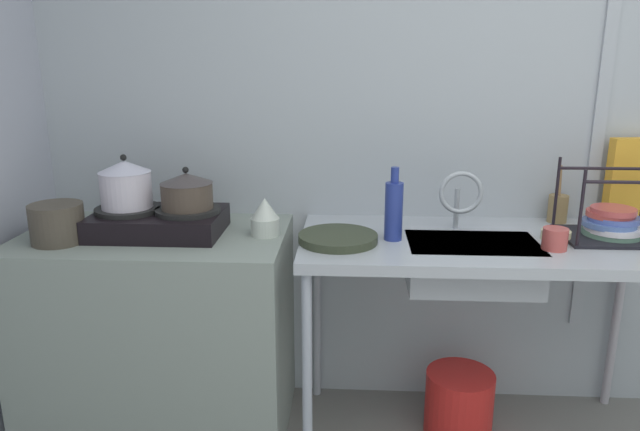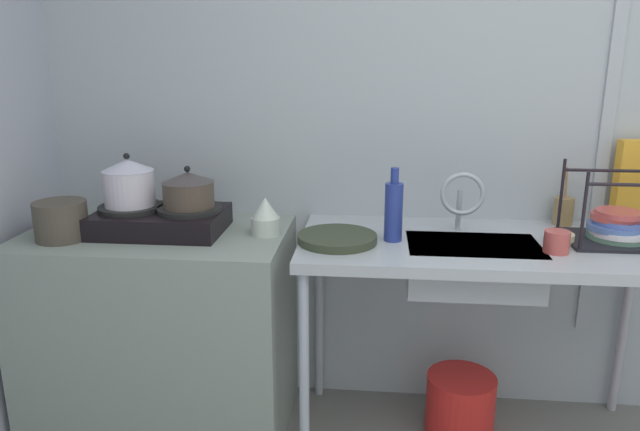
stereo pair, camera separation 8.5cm
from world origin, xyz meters
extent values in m
cube|color=#A6ADB6|center=(0.00, 1.84, 1.23)|extent=(4.86, 0.10, 2.46)
cube|color=#A7ACB7|center=(0.25, 1.78, 1.35)|extent=(0.05, 0.01, 1.97)
cube|color=gray|center=(-1.50, 1.48, 0.42)|extent=(1.01, 0.62, 0.84)
cube|color=#A7ACB7|center=(-0.24, 1.48, 0.82)|extent=(1.37, 0.62, 0.04)
cylinder|color=#A6AEBE|center=(-0.89, 1.21, 0.40)|extent=(0.04, 0.04, 0.80)
cylinder|color=#A8ABB9|center=(-0.89, 1.75, 0.40)|extent=(0.04, 0.04, 0.80)
cylinder|color=#ADA6B1|center=(0.40, 1.75, 0.40)|extent=(0.04, 0.04, 0.80)
cube|color=black|center=(-1.47, 1.48, 0.88)|extent=(0.48, 0.33, 0.08)
cylinder|color=black|center=(-1.59, 1.48, 0.93)|extent=(0.24, 0.24, 0.02)
cylinder|color=black|center=(-1.36, 1.48, 0.93)|extent=(0.24, 0.24, 0.02)
cylinder|color=silver|center=(-1.59, 1.48, 1.01)|extent=(0.19, 0.19, 0.14)
cone|color=silver|center=(-1.59, 1.48, 1.10)|extent=(0.19, 0.19, 0.04)
sphere|color=black|center=(-1.59, 1.48, 1.13)|extent=(0.02, 0.02, 0.02)
cylinder|color=#473A30|center=(-1.36, 1.48, 0.99)|extent=(0.19, 0.19, 0.10)
cone|color=#423B3C|center=(-1.36, 1.48, 1.06)|extent=(0.20, 0.20, 0.04)
sphere|color=black|center=(-1.36, 1.48, 1.09)|extent=(0.02, 0.02, 0.02)
cylinder|color=#473F35|center=(-1.81, 1.35, 0.91)|extent=(0.19, 0.19, 0.14)
cylinder|color=silver|center=(-1.07, 1.48, 0.87)|extent=(0.11, 0.11, 0.07)
cone|color=silver|center=(-1.07, 1.48, 0.95)|extent=(0.10, 0.10, 0.08)
cube|color=#A7ACB7|center=(-0.29, 1.43, 0.76)|extent=(0.47, 0.30, 0.17)
cylinder|color=#A7ACB7|center=(-0.33, 1.61, 0.92)|extent=(0.02, 0.02, 0.16)
torus|color=#A7ACB7|center=(-0.33, 1.54, 1.00)|extent=(0.17, 0.02, 0.17)
cylinder|color=#313827|center=(-0.79, 1.41, 0.86)|extent=(0.29, 0.29, 0.03)
cylinder|color=black|center=(0.06, 1.38, 0.98)|extent=(0.01, 0.01, 0.28)
cylinder|color=black|center=(0.06, 1.64, 0.98)|extent=(0.01, 0.01, 0.28)
cylinder|color=black|center=(0.22, 1.38, 1.08)|extent=(0.33, 0.01, 0.01)
cylinder|color=black|center=(0.22, 1.64, 1.08)|extent=(0.33, 0.01, 0.01)
cube|color=black|center=(0.22, 1.51, 0.85)|extent=(0.35, 0.28, 0.01)
cylinder|color=slate|center=(0.23, 1.52, 0.86)|extent=(0.21, 0.21, 0.02)
cylinder|color=silver|center=(0.23, 1.51, 0.88)|extent=(0.20, 0.20, 0.02)
cylinder|color=#516DB1|center=(0.22, 1.51, 0.90)|extent=(0.19, 0.19, 0.02)
cylinder|color=#4F63B4|center=(0.23, 1.52, 0.92)|extent=(0.18, 0.18, 0.02)
cylinder|color=#C64B45|center=(0.22, 1.52, 0.93)|extent=(0.17, 0.17, 0.02)
cylinder|color=#C44A49|center=(0.22, 1.51, 0.95)|extent=(0.16, 0.16, 0.02)
cylinder|color=#BE4C47|center=(-0.03, 1.37, 0.88)|extent=(0.09, 0.09, 0.08)
cylinder|color=beige|center=(0.02, 1.48, 0.86)|extent=(0.11, 0.11, 0.04)
cylinder|color=navy|center=(-0.59, 1.45, 0.95)|extent=(0.07, 0.07, 0.21)
cylinder|color=navy|center=(-0.59, 1.45, 1.08)|extent=(0.03, 0.03, 0.06)
cube|color=gold|center=(0.37, 1.74, 1.01)|extent=(0.19, 0.08, 0.35)
cylinder|color=olive|center=(0.10, 1.73, 0.90)|extent=(0.08, 0.08, 0.11)
cylinder|color=olive|center=(0.10, 1.73, 0.97)|extent=(0.01, 0.04, 0.20)
cylinder|color=red|center=(-0.29, 1.50, 0.13)|extent=(0.27, 0.27, 0.27)
camera|label=1|loc=(-0.74, -0.63, 1.50)|focal=32.92mm
camera|label=2|loc=(-0.65, -0.63, 1.50)|focal=32.92mm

